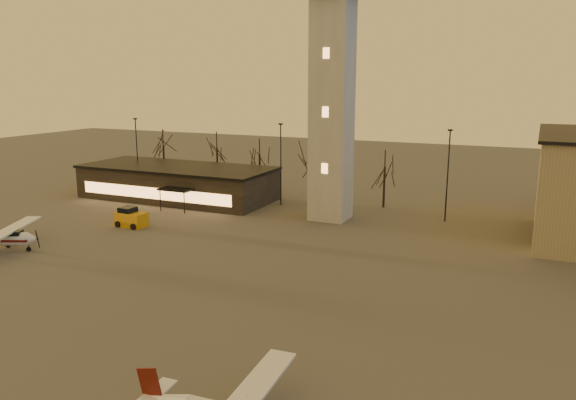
{
  "coord_description": "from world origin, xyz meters",
  "views": [
    {
      "loc": [
        20.89,
        -27.86,
        15.45
      ],
      "look_at": [
        2.45,
        13.0,
        5.72
      ],
      "focal_mm": 35.0,
      "sensor_mm": 36.0,
      "label": 1
    }
  ],
  "objects_px": {
    "control_tower": "(333,70)",
    "cessna_rear": "(5,241)",
    "service_cart": "(131,219)",
    "terminal": "(177,182)"
  },
  "relations": [
    {
      "from": "cessna_rear",
      "to": "service_cart",
      "type": "distance_m",
      "value": 12.62
    },
    {
      "from": "cessna_rear",
      "to": "service_cart",
      "type": "xyz_separation_m",
      "value": [
        4.58,
        11.76,
        -0.2
      ]
    },
    {
      "from": "control_tower",
      "to": "cessna_rear",
      "type": "bearing_deg",
      "value": -133.76
    },
    {
      "from": "terminal",
      "to": "service_cart",
      "type": "bearing_deg",
      "value": -74.67
    },
    {
      "from": "terminal",
      "to": "cessna_rear",
      "type": "bearing_deg",
      "value": -91.68
    },
    {
      "from": "control_tower",
      "to": "service_cart",
      "type": "xyz_separation_m",
      "value": [
        -18.16,
        -11.99,
        -15.53
      ]
    },
    {
      "from": "terminal",
      "to": "cessna_rear",
      "type": "distance_m",
      "value": 25.77
    },
    {
      "from": "terminal",
      "to": "service_cart",
      "type": "relative_size",
      "value": 7.48
    },
    {
      "from": "control_tower",
      "to": "terminal",
      "type": "bearing_deg",
      "value": 174.85
    },
    {
      "from": "control_tower",
      "to": "service_cart",
      "type": "bearing_deg",
      "value": -146.56
    }
  ]
}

